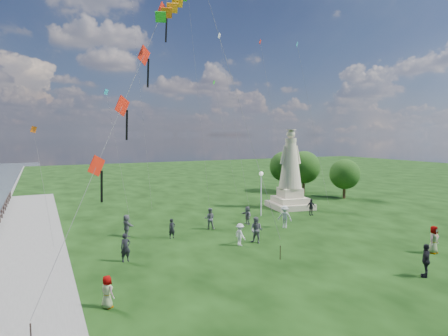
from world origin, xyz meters
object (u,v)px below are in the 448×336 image
person_1 (256,230)px  person_4 (434,240)px  person_2 (240,235)px  person_10 (107,292)px  lamppost (261,184)px  person_9 (311,207)px  person_7 (210,219)px  person_0 (126,248)px  person_11 (247,215)px  statue (290,178)px  person_5 (127,225)px  person_6 (172,229)px  person_8 (285,217)px  person_3 (426,260)px

person_1 → person_4: bearing=19.4°
person_2 → person_10: bearing=111.6°
lamppost → person_4: (4.14, -15.04, -2.21)m
person_9 → person_10: size_ratio=1.07×
person_7 → person_10: 14.96m
person_0 → person_2: size_ratio=1.12×
person_10 → person_11: person_11 is taller
statue → person_5: statue is taller
person_4 → person_5: bearing=131.4°
person_0 → person_6: bearing=32.6°
person_2 → person_11: size_ratio=1.00×
person_2 → person_9: size_ratio=0.99×
lamppost → person_7: bearing=-159.2°
person_1 → person_6: bearing=-160.9°
statue → person_0: size_ratio=4.76×
person_5 → person_11: 10.47m
person_0 → person_8: person_8 is taller
person_4 → person_8: bearing=104.4°
person_2 → lamppost: bearing=-48.6°
person_2 → person_1: bearing=-99.2°
statue → person_7: (-11.57, -4.55, -2.31)m
lamppost → statue: bearing=22.3°
person_5 → person_10: person_5 is taller
person_8 → person_10: 18.18m
person_2 → person_3: bearing=-155.2°
person_6 → person_8: (9.66, -1.10, 0.19)m
person_0 → person_5: bearing=68.8°
person_4 → person_7: person_4 is taller
person_6 → person_9: person_9 is taller
person_4 → person_11: size_ratio=1.16×
person_3 → person_10: size_ratio=1.25×
person_0 → person_11: size_ratio=1.12×
person_8 → person_11: person_8 is taller
person_10 → person_7: bearing=-70.8°
statue → person_11: size_ratio=5.34×
statue → person_0: (-19.60, -9.62, -2.31)m
person_8 → person_10: (-16.00, -8.64, -0.19)m
person_7 → person_8: (5.91, -2.41, 0.05)m
person_4 → person_8: (-4.85, 10.11, 0.02)m
lamppost → person_1: size_ratio=2.24×
statue → lamppost: (-4.95, -2.03, -0.07)m
person_0 → person_3: size_ratio=0.95×
person_0 → person_10: bearing=-117.8°
person_6 → person_9: 15.04m
person_2 → person_4: 12.96m
person_4 → person_1: bearing=131.2°
statue → person_7: size_ratio=4.74×
person_4 → person_11: person_4 is taller
lamppost → person_10: bearing=-140.9°
person_8 → person_9: bearing=83.7°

